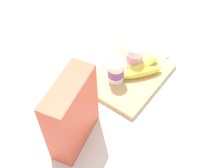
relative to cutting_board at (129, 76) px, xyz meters
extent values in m
plane|color=silver|center=(0.00, 0.00, -0.01)|extent=(2.40, 2.40, 0.00)
cube|color=tan|center=(0.00, 0.00, 0.00)|extent=(0.32, 0.24, 0.02)
cube|color=#D85138|center=(-0.32, -0.01, 0.12)|extent=(0.21, 0.12, 0.27)
cylinder|color=white|center=(-0.05, 0.03, 0.05)|extent=(0.06, 0.06, 0.08)
cylinder|color=#7A4C99|center=(-0.05, 0.03, 0.05)|extent=(0.06, 0.06, 0.04)
cylinder|color=silver|center=(-0.05, 0.03, 0.10)|extent=(0.06, 0.06, 0.00)
cylinder|color=white|center=(0.05, 0.01, 0.06)|extent=(0.06, 0.06, 0.09)
cylinder|color=pink|center=(0.05, 0.01, 0.06)|extent=(0.06, 0.06, 0.03)
cylinder|color=silver|center=(0.05, 0.01, 0.11)|extent=(0.06, 0.06, 0.00)
ellipsoid|color=yellow|center=(0.02, -0.04, 0.03)|extent=(0.15, 0.13, 0.04)
ellipsoid|color=yellow|center=(0.04, -0.02, 0.03)|extent=(0.18, 0.09, 0.04)
cylinder|color=brown|center=(-0.04, 0.01, 0.02)|extent=(0.01, 0.01, 0.02)
cylinder|color=silver|center=(0.25, -0.05, -0.01)|extent=(0.11, 0.02, 0.01)
ellipsoid|color=silver|center=(0.19, -0.06, 0.00)|extent=(0.04, 0.03, 0.01)
camera|label=1|loc=(-0.65, -0.39, 0.84)|focal=46.36mm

